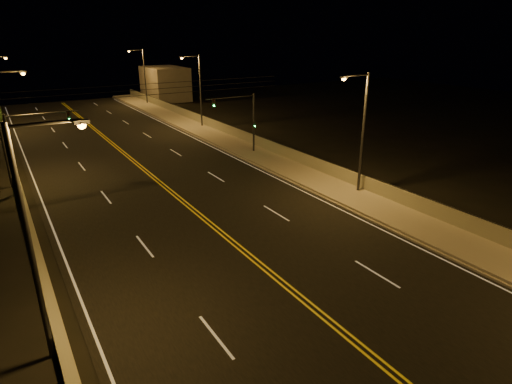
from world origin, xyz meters
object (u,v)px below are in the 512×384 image
streetlight_1 (361,127)px  streetlight_5 (3,121)px  traffic_signal_left (26,142)px  streetlight_4 (36,231)px  streetlight_3 (143,73)px  streetlight_2 (198,87)px  traffic_signal_right (245,117)px

streetlight_1 → streetlight_5: (-21.43, 15.39, 0.00)m
streetlight_5 → traffic_signal_left: bearing=-55.9°
streetlight_1 → streetlight_4: same height
streetlight_3 → streetlight_5: bearing=-122.3°
streetlight_2 → streetlight_5: bearing=-150.3°
streetlight_2 → traffic_signal_right: 14.04m
streetlight_1 → traffic_signal_right: 13.87m
streetlight_3 → streetlight_4: size_ratio=1.00×
streetlight_4 → traffic_signal_left: (1.13, 20.30, -1.36)m
streetlight_2 → streetlight_1: bearing=-90.0°
traffic_signal_right → traffic_signal_left: 18.76m
streetlight_4 → streetlight_5: (0.00, 21.97, 0.00)m
streetlight_2 → streetlight_3: (0.00, 21.61, 0.00)m
streetlight_3 → streetlight_5: (-21.43, -33.83, 0.00)m
streetlight_3 → traffic_signal_left: (-20.29, -35.50, -1.36)m
streetlight_1 → streetlight_3: bearing=90.0°
streetlight_3 → streetlight_5: 40.04m
streetlight_3 → traffic_signal_right: (-1.53, -35.50, -1.36)m
streetlight_2 → streetlight_4: bearing=-122.1°
streetlight_4 → traffic_signal_right: bearing=45.6°
traffic_signal_right → streetlight_1: bearing=-83.6°
streetlight_2 → traffic_signal_right: size_ratio=1.49×
streetlight_3 → streetlight_4: bearing=-111.0°
streetlight_3 → streetlight_5: same height
traffic_signal_right → streetlight_5: bearing=175.2°
streetlight_2 → streetlight_4: same height
streetlight_1 → streetlight_5: same height
streetlight_4 → streetlight_5: bearing=90.0°
streetlight_5 → traffic_signal_right: size_ratio=1.49×
streetlight_3 → streetlight_5: size_ratio=1.00×
streetlight_5 → traffic_signal_right: 20.01m
streetlight_4 → streetlight_5: 21.97m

